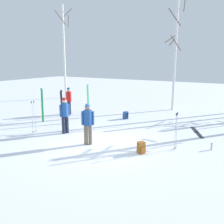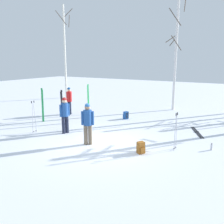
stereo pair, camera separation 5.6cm
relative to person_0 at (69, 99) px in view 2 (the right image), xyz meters
name	(u,v)px [view 2 (the right image)]	position (x,y,z in m)	size (l,w,h in m)	color
ground_plane	(99,143)	(4.69, -3.64, -0.98)	(60.00, 60.00, 0.00)	white
person_0	(69,99)	(0.00, 0.00, 0.00)	(0.48, 0.34, 1.72)	#1E2338
person_1	(88,121)	(4.37, -3.97, 0.00)	(0.46, 0.34, 1.72)	#72604C
person_2	(65,113)	(2.53, -3.26, 0.00)	(0.34, 0.50, 1.72)	#1E2338
ski_pair_planted_0	(88,100)	(1.11, 0.53, -0.03)	(0.04, 0.18, 1.92)	green
ski_pair_planted_1	(43,105)	(0.01, -2.24, -0.04)	(0.17, 0.03, 1.89)	green
ski_pair_planted_2	(62,107)	(1.23, -2.01, -0.07)	(0.19, 0.03, 1.84)	black
ski_pair_lying_0	(197,132)	(7.87, 0.05, -0.97)	(0.99, 1.77, 0.05)	black
ski_poles_0	(176,130)	(7.63, -2.74, -0.20)	(0.07, 0.27, 1.46)	#B2B2BC
ski_poles_1	(34,116)	(1.21, -3.96, -0.16)	(0.07, 0.25, 1.54)	#B2B2BC
backpack_0	(141,148)	(6.64, -3.76, -0.77)	(0.34, 0.33, 0.44)	#99591E
backpack_1	(126,115)	(3.69, 0.69, -0.77)	(0.33, 0.30, 0.44)	#1E4C99
water_bottle_0	(211,147)	(8.85, -2.07, -0.85)	(0.07, 0.07, 0.27)	silver
birch_tree_0	(65,51)	(-4.68, 5.07, 3.19)	(1.28, 1.32, 7.99)	silver
birch_tree_1	(176,54)	(5.26, 4.73, 2.79)	(1.25, 1.18, 7.39)	silver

